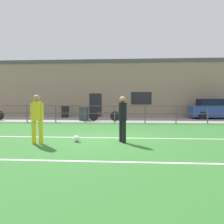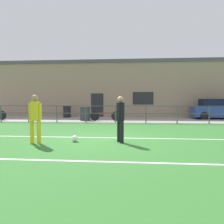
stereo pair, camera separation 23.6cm
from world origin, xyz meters
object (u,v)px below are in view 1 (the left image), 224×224
(player_goalkeeper, at_px, (123,116))
(soccer_ball_match, at_px, (77,139))
(bicycle_parked_0, at_px, (104,116))
(trash_bin_1, at_px, (84,114))
(parked_car_red, at_px, (217,109))
(trash_bin_0, at_px, (65,112))
(player_striker, at_px, (37,116))

(player_goalkeeper, height_order, soccer_ball_match, player_goalkeeper)
(soccer_ball_match, xyz_separation_m, bicycle_parked_0, (0.21, 7.71, 0.27))
(trash_bin_1, bearing_deg, soccer_ball_match, -80.48)
(parked_car_red, xyz_separation_m, trash_bin_0, (-12.51, 0.32, -0.26))
(player_striker, relative_size, bicycle_parked_0, 0.77)
(trash_bin_0, bearing_deg, trash_bin_1, -50.01)
(player_goalkeeper, xyz_separation_m, trash_bin_0, (-5.14, 10.46, -0.44))
(player_striker, relative_size, trash_bin_0, 1.77)
(soccer_ball_match, xyz_separation_m, parked_car_red, (9.06, 10.13, 0.66))
(soccer_ball_match, distance_m, parked_car_red, 13.61)
(trash_bin_1, bearing_deg, player_striker, -89.73)
(parked_car_red, distance_m, bicycle_parked_0, 9.18)
(soccer_ball_match, distance_m, bicycle_parked_0, 7.72)
(player_goalkeeper, xyz_separation_m, bicycle_parked_0, (-1.48, 7.71, -0.57))
(trash_bin_0, xyz_separation_m, trash_bin_1, (2.13, -2.54, 0.01))
(player_striker, distance_m, bicycle_parked_0, 8.31)
(player_goalkeeper, height_order, player_striker, player_striker)
(player_goalkeeper, bearing_deg, bicycle_parked_0, 164.82)
(parked_car_red, distance_m, trash_bin_1, 10.62)
(soccer_ball_match, relative_size, trash_bin_1, 0.23)
(soccer_ball_match, relative_size, trash_bin_0, 0.24)
(bicycle_parked_0, bearing_deg, soccer_ball_match, -91.54)
(soccer_ball_match, bearing_deg, trash_bin_0, 108.31)
(player_goalkeeper, xyz_separation_m, parked_car_red, (7.37, 10.14, -0.18))
(player_goalkeeper, distance_m, trash_bin_1, 8.48)
(soccer_ball_match, distance_m, trash_bin_0, 11.02)
(player_striker, bearing_deg, trash_bin_1, 90.86)
(soccer_ball_match, bearing_deg, bicycle_parked_0, 88.46)
(trash_bin_0, distance_m, trash_bin_1, 3.32)
(player_striker, relative_size, trash_bin_1, 1.74)
(parked_car_red, xyz_separation_m, trash_bin_1, (-10.38, -2.22, -0.25))
(bicycle_parked_0, distance_m, trash_bin_0, 4.58)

